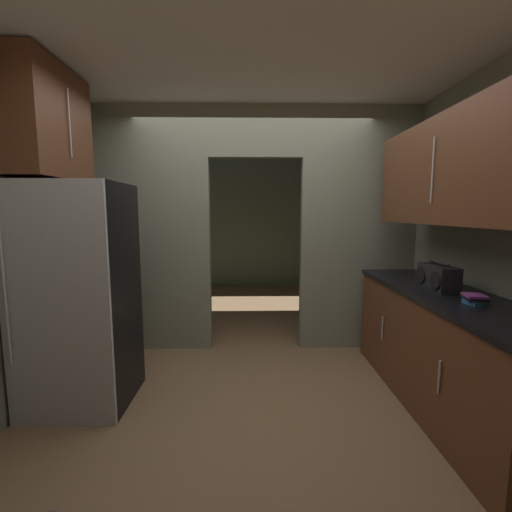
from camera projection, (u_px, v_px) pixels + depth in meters
name	position (u px, v px, depth m)	size (l,w,h in m)	color
ground	(255.00, 404.00, 2.79)	(20.00, 20.00, 0.00)	brown
kitchen_overhead_slab	(254.00, 69.00, 2.81)	(3.96, 6.43, 0.06)	silver
kitchen_partition	(253.00, 224.00, 3.82)	(3.56, 0.12, 2.64)	gray
adjoining_room_shell	(252.00, 224.00, 6.06)	(3.56, 3.40, 2.64)	slate
refrigerator	(79.00, 296.00, 2.73)	(0.75, 0.73, 1.75)	black
lower_cabinet_run	(445.00, 351.00, 2.69)	(0.62, 2.16, 0.92)	brown
upper_cabinet_counterside	(457.00, 170.00, 2.52)	(0.36, 1.95, 0.79)	brown
upper_cabinet_fridgeside	(46.00, 123.00, 2.66)	(0.36, 0.83, 0.85)	brown
boombox	(438.00, 278.00, 2.73)	(0.17, 0.38, 0.22)	black
book_stack	(475.00, 299.00, 2.30)	(0.15, 0.16, 0.07)	#2D609E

